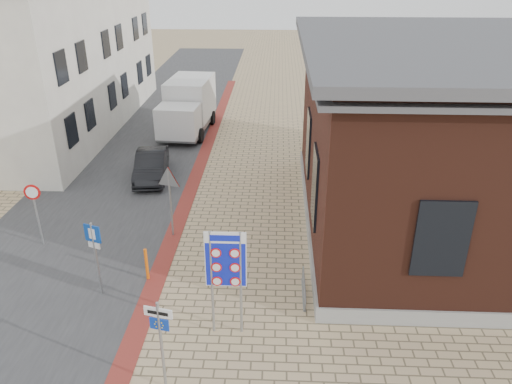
% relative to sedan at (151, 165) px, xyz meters
% --- Properties ---
extents(ground, '(120.00, 120.00, 0.00)m').
position_rel_sedan_xyz_m(ground, '(3.98, -10.67, -0.62)').
color(ground, tan).
rests_on(ground, ground).
extents(road_strip, '(7.00, 60.00, 0.02)m').
position_rel_sedan_xyz_m(road_strip, '(-1.52, 4.33, -0.61)').
color(road_strip, '#38383A').
rests_on(road_strip, ground).
extents(curb_strip, '(0.60, 40.00, 0.02)m').
position_rel_sedan_xyz_m(curb_strip, '(1.98, -0.67, -0.61)').
color(curb_strip, maroon).
rests_on(curb_strip, ground).
extents(brick_building, '(13.00, 13.00, 6.80)m').
position_rel_sedan_xyz_m(brick_building, '(12.97, -3.68, 2.86)').
color(brick_building, gray).
rests_on(brick_building, ground).
extents(townhouse_mid, '(7.40, 6.40, 9.10)m').
position_rel_sedan_xyz_m(townhouse_mid, '(-7.02, 7.33, 3.95)').
color(townhouse_mid, silver).
rests_on(townhouse_mid, ground).
extents(townhouse_far, '(7.40, 6.40, 8.30)m').
position_rel_sedan_xyz_m(townhouse_far, '(-7.02, 13.33, 3.55)').
color(townhouse_far, silver).
rests_on(townhouse_far, ground).
extents(bike_rack, '(0.08, 1.80, 0.60)m').
position_rel_sedan_xyz_m(bike_rack, '(6.63, -8.47, -0.36)').
color(bike_rack, slate).
rests_on(bike_rack, ground).
extents(sedan, '(1.79, 3.91, 1.24)m').
position_rel_sedan_xyz_m(sedan, '(0.00, 0.00, 0.00)').
color(sedan, black).
rests_on(sedan, ground).
extents(box_truck, '(2.71, 5.74, 2.92)m').
position_rel_sedan_xyz_m(box_truck, '(0.60, 6.67, 0.89)').
color(box_truck, slate).
rests_on(box_truck, ground).
extents(border_sign, '(1.07, 0.07, 3.15)m').
position_rel_sedan_xyz_m(border_sign, '(4.48, -10.17, 1.65)').
color(border_sign, gray).
rests_on(border_sign, ground).
extents(essen_sign, '(0.67, 0.18, 2.50)m').
position_rel_sedan_xyz_m(essen_sign, '(3.18, -12.17, 1.03)').
color(essen_sign, gray).
rests_on(essen_sign, ground).
extents(parking_sign, '(0.52, 0.22, 2.46)m').
position_rel_sedan_xyz_m(parking_sign, '(0.48, -8.67, 1.05)').
color(parking_sign, gray).
rests_on(parking_sign, ground).
extents(yield_sign, '(0.93, 0.32, 2.68)m').
position_rel_sedan_xyz_m(yield_sign, '(1.98, -5.14, 1.44)').
color(yield_sign, gray).
rests_on(yield_sign, ground).
extents(speed_sign, '(0.56, 0.08, 2.36)m').
position_rel_sedan_xyz_m(speed_sign, '(-2.52, -5.98, 0.96)').
color(speed_sign, gray).
rests_on(speed_sign, ground).
extents(bollard, '(0.13, 0.13, 1.11)m').
position_rel_sedan_xyz_m(bollard, '(1.71, -7.87, -0.07)').
color(bollard, orange).
rests_on(bollard, ground).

